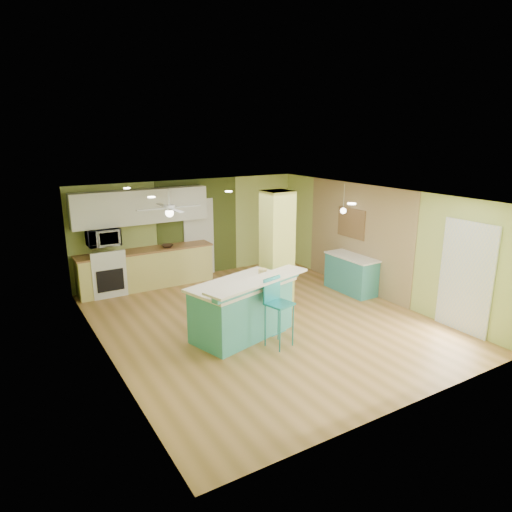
# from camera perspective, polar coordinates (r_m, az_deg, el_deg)

# --- Properties ---
(floor) EXTENTS (6.00, 7.00, 0.01)m
(floor) POSITION_cam_1_polar(r_m,az_deg,el_deg) (9.18, 0.86, -8.15)
(floor) COLOR olive
(floor) RESTS_ON ground
(ceiling) EXTENTS (6.00, 7.00, 0.01)m
(ceiling) POSITION_cam_1_polar(r_m,az_deg,el_deg) (8.50, 0.93, 7.57)
(ceiling) COLOR white
(ceiling) RESTS_ON wall_back
(wall_back) EXTENTS (6.00, 0.01, 2.50)m
(wall_back) POSITION_cam_1_polar(r_m,az_deg,el_deg) (11.80, -8.16, 3.40)
(wall_back) COLOR #B0C167
(wall_back) RESTS_ON floor
(wall_front) EXTENTS (6.00, 0.01, 2.50)m
(wall_front) POSITION_cam_1_polar(r_m,az_deg,el_deg) (6.24, 18.35, -8.12)
(wall_front) COLOR #B0C167
(wall_front) RESTS_ON floor
(wall_left) EXTENTS (0.01, 7.00, 2.50)m
(wall_left) POSITION_cam_1_polar(r_m,az_deg,el_deg) (7.68, -18.55, -3.73)
(wall_left) COLOR #B0C167
(wall_left) RESTS_ON floor
(wall_right) EXTENTS (0.01, 7.00, 2.50)m
(wall_right) POSITION_cam_1_polar(r_m,az_deg,el_deg) (10.61, 14.81, 1.71)
(wall_right) COLOR #B0C167
(wall_right) RESTS_ON floor
(wood_panel) EXTENTS (0.02, 3.40, 2.50)m
(wood_panel) POSITION_cam_1_polar(r_m,az_deg,el_deg) (11.01, 12.53, 2.34)
(wood_panel) COLOR #8E7451
(wood_panel) RESTS_ON floor
(olive_accent) EXTENTS (2.20, 0.02, 2.50)m
(olive_accent) POSITION_cam_1_polar(r_m,az_deg,el_deg) (11.86, -7.24, 3.50)
(olive_accent) COLOR #455120
(olive_accent) RESTS_ON floor
(interior_door) EXTENTS (0.82, 0.05, 2.00)m
(interior_door) POSITION_cam_1_polar(r_m,az_deg,el_deg) (11.89, -7.15, 2.29)
(interior_door) COLOR white
(interior_door) RESTS_ON floor
(french_door) EXTENTS (0.04, 1.08, 2.10)m
(french_door) POSITION_cam_1_polar(r_m,az_deg,el_deg) (9.25, 24.75, -2.47)
(french_door) COLOR white
(french_door) RESTS_ON floor
(column) EXTENTS (0.55, 0.55, 2.50)m
(column) POSITION_cam_1_polar(r_m,az_deg,el_deg) (9.51, 2.62, 0.67)
(column) COLOR #C8CA5D
(column) RESTS_ON floor
(kitchen_run) EXTENTS (3.25, 0.63, 0.94)m
(kitchen_run) POSITION_cam_1_polar(r_m,az_deg,el_deg) (11.28, -13.48, -1.51)
(kitchen_run) COLOR #E4D877
(kitchen_run) RESTS_ON floor
(stove) EXTENTS (0.76, 0.66, 1.08)m
(stove) POSITION_cam_1_polar(r_m,az_deg,el_deg) (11.04, -18.15, -2.28)
(stove) COLOR white
(stove) RESTS_ON floor
(upper_cabinets) EXTENTS (3.20, 0.34, 0.80)m
(upper_cabinets) POSITION_cam_1_polar(r_m,az_deg,el_deg) (11.07, -14.15, 6.00)
(upper_cabinets) COLOR white
(upper_cabinets) RESTS_ON wall_back
(microwave) EXTENTS (0.70, 0.48, 0.39)m
(microwave) POSITION_cam_1_polar(r_m,az_deg,el_deg) (10.83, -18.55, 2.23)
(microwave) COLOR white
(microwave) RESTS_ON wall_back
(ceiling_fan) EXTENTS (1.41, 1.41, 0.61)m
(ceiling_fan) POSITION_cam_1_polar(r_m,az_deg,el_deg) (9.87, -10.79, 5.87)
(ceiling_fan) COLOR silver
(ceiling_fan) RESTS_ON ceiling
(pendant_lamp) EXTENTS (0.14, 0.14, 0.69)m
(pendant_lamp) POSITION_cam_1_polar(r_m,az_deg,el_deg) (10.77, 10.86, 5.60)
(pendant_lamp) COLOR white
(pendant_lamp) RESTS_ON ceiling
(wall_decor) EXTENTS (0.03, 0.90, 0.70)m
(wall_decor) POSITION_cam_1_polar(r_m,az_deg,el_deg) (11.08, 11.82, 4.05)
(wall_decor) COLOR brown
(wall_decor) RESTS_ON wood_panel
(peninsula) EXTENTS (2.30, 1.68, 1.17)m
(peninsula) POSITION_cam_1_polar(r_m,az_deg,el_deg) (8.38, -1.71, -6.48)
(peninsula) COLOR teal
(peninsula) RESTS_ON floor
(bar_stool) EXTENTS (0.49, 0.49, 1.23)m
(bar_stool) POSITION_cam_1_polar(r_m,az_deg,el_deg) (7.92, 2.53, -5.62)
(bar_stool) COLOR teal
(bar_stool) RESTS_ON floor
(side_counter) EXTENTS (0.57, 1.34, 0.86)m
(side_counter) POSITION_cam_1_polar(r_m,az_deg,el_deg) (10.91, 11.78, -2.18)
(side_counter) COLOR teal
(side_counter) RESTS_ON floor
(fruit_bowl) EXTENTS (0.36, 0.36, 0.07)m
(fruit_bowl) POSITION_cam_1_polar(r_m,az_deg,el_deg) (11.23, -11.02, 1.23)
(fruit_bowl) COLOR #362316
(fruit_bowl) RESTS_ON kitchen_run
(canister) EXTENTS (0.16, 0.16, 0.15)m
(canister) POSITION_cam_1_polar(r_m,az_deg,el_deg) (8.57, 0.82, -2.08)
(canister) COLOR gold
(canister) RESTS_ON peninsula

